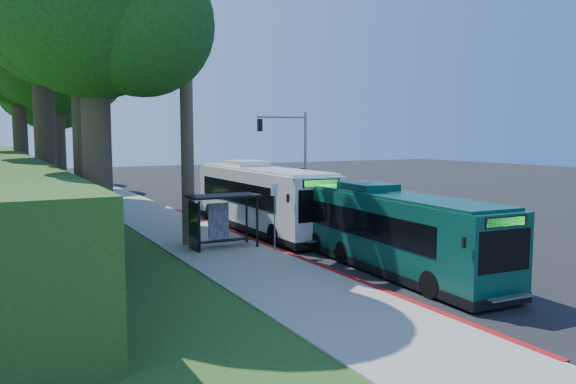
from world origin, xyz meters
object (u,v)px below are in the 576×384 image
teal_bus (392,230)px  white_bus (261,197)px  bus_shelter (218,211)px  pickup (287,205)px

teal_bus → white_bus: bearing=95.4°
bus_shelter → teal_bus: bearing=-57.2°
bus_shelter → pickup: bus_shelter is taller
pickup → white_bus: bearing=-125.8°
bus_shelter → teal_bus: (4.51, -6.99, -0.19)m
bus_shelter → pickup: size_ratio=0.54×
bus_shelter → teal_bus: size_ratio=0.29×
bus_shelter → white_bus: bearing=44.0°
bus_shelter → white_bus: 5.60m
white_bus → teal_bus: white_bus is taller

